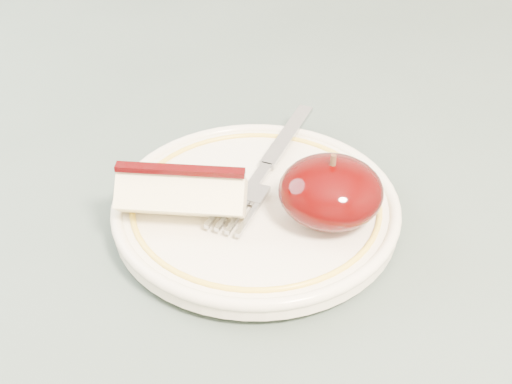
# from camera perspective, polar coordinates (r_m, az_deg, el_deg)

# --- Properties ---
(table) EXTENTS (0.90, 0.90, 0.75)m
(table) POSITION_cam_1_polar(r_m,az_deg,el_deg) (0.60, -10.46, -8.56)
(table) COLOR brown
(table) RESTS_ON ground
(plate) EXTENTS (0.21, 0.21, 0.02)m
(plate) POSITION_cam_1_polar(r_m,az_deg,el_deg) (0.52, 0.00, -1.22)
(plate) COLOR beige
(plate) RESTS_ON table
(apple_half) EXTENTS (0.07, 0.07, 0.05)m
(apple_half) POSITION_cam_1_polar(r_m,az_deg,el_deg) (0.50, 6.00, 0.04)
(apple_half) COLOR black
(apple_half) RESTS_ON plate
(apple_wedge) EXTENTS (0.09, 0.04, 0.04)m
(apple_wedge) POSITION_cam_1_polar(r_m,az_deg,el_deg) (0.50, -5.96, -0.13)
(apple_wedge) COLOR #FFF3BB
(apple_wedge) RESTS_ON plate
(fork) EXTENTS (0.07, 0.17, 0.00)m
(fork) POSITION_cam_1_polar(r_m,az_deg,el_deg) (0.55, 0.83, 2.09)
(fork) COLOR #94979D
(fork) RESTS_ON plate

